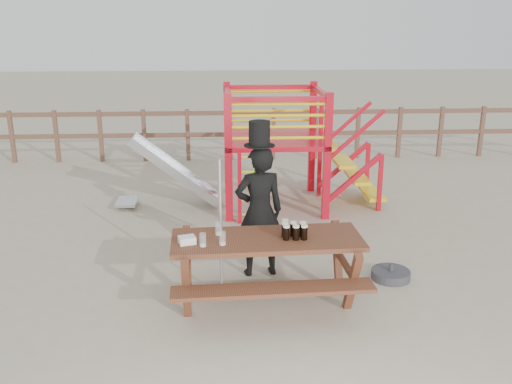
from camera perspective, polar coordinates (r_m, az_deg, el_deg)
name	(u,v)px	position (r m, az deg, el deg)	size (l,w,h in m)	color
ground	(283,299)	(6.95, 2.70, -10.67)	(60.00, 60.00, 0.00)	tan
back_fence	(252,128)	(13.36, -0.39, 6.37)	(15.09, 0.09, 1.20)	brown
playground_fort	(269,146)	(9.96, 1.36, 4.59)	(4.71, 1.84, 2.10)	red
picnic_table	(267,263)	(6.61, 1.09, -7.08)	(2.22, 1.58, 0.84)	brown
man_with_hat	(259,208)	(7.25, 0.33, -1.62)	(0.68, 0.51, 2.03)	black
metal_pole	(221,230)	(6.68, -3.54, -3.83)	(0.04, 0.04, 1.71)	#B2B2B7
parasol_base	(391,274)	(7.62, 13.32, -8.03)	(0.50, 0.50, 0.21)	#36363B
paper_bag	(187,240)	(6.36, -6.91, -4.79)	(0.18, 0.14, 0.08)	white
stout_pints	(293,230)	(6.48, 3.74, -3.83)	(0.28, 0.27, 0.17)	black
empty_glasses	(215,236)	(6.37, -4.16, -4.40)	(0.29, 0.41, 0.15)	silver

